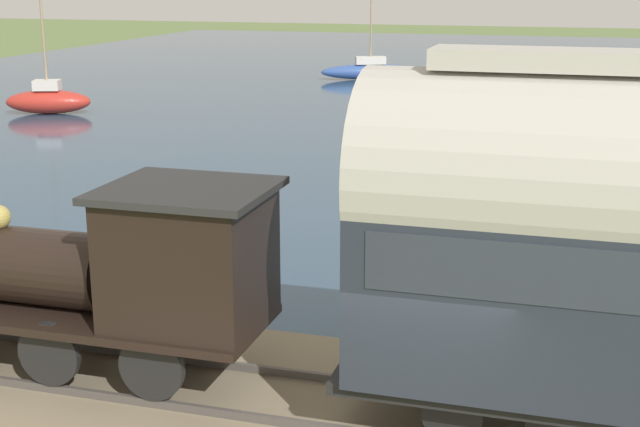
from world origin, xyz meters
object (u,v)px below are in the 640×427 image
object	(u,v)px
sailboat_red	(48,100)
rowboat_near_shore	(222,237)
sailboat_blue	(370,70)
rowboat_far_out	(608,211)
steam_locomotive	(103,267)

from	to	relation	value
sailboat_red	rowboat_near_shore	bearing A→B (deg)	-156.20
sailboat_red	sailboat_blue	bearing A→B (deg)	-51.28
sailboat_red	rowboat_near_shore	size ratio (longest dim) A/B	1.96
sailboat_red	sailboat_blue	size ratio (longest dim) A/B	0.86
sailboat_red	rowboat_far_out	world-z (taller)	sailboat_red
steam_locomotive	sailboat_blue	bearing A→B (deg)	7.98
steam_locomotive	sailboat_blue	distance (m)	41.51
sailboat_blue	rowboat_far_out	bearing A→B (deg)	-177.70
sailboat_red	sailboat_blue	xyz separation A→B (m)	(17.05, -10.78, -0.07)
rowboat_near_shore	sailboat_red	bearing A→B (deg)	50.88
rowboat_near_shore	rowboat_far_out	bearing A→B (deg)	-53.30
steam_locomotive	rowboat_near_shore	bearing A→B (deg)	10.37
sailboat_blue	rowboat_near_shore	bearing A→B (deg)	165.43
sailboat_blue	sailboat_red	bearing A→B (deg)	125.69
sailboat_blue	rowboat_near_shore	world-z (taller)	sailboat_blue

